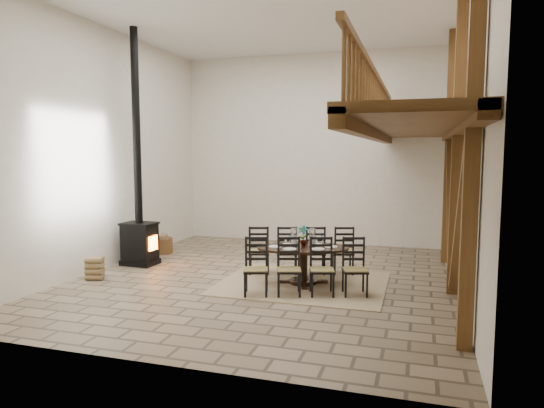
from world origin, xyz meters
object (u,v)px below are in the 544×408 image
(dining_table, at_px, (303,265))
(wood_stove, at_px, (139,214))
(log_basket, at_px, (161,245))
(log_stack, at_px, (95,268))

(dining_table, height_order, wood_stove, wood_stove)
(dining_table, relative_size, wood_stove, 0.50)
(dining_table, xyz_separation_m, wood_stove, (-3.74, 0.49, 0.76))
(log_basket, relative_size, log_stack, 1.27)
(log_basket, height_order, log_stack, log_basket)
(dining_table, distance_m, log_basket, 4.28)
(log_stack, bearing_deg, log_basket, 91.35)
(wood_stove, bearing_deg, log_basket, 101.26)
(dining_table, relative_size, log_basket, 4.53)
(dining_table, bearing_deg, log_basket, 139.89)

